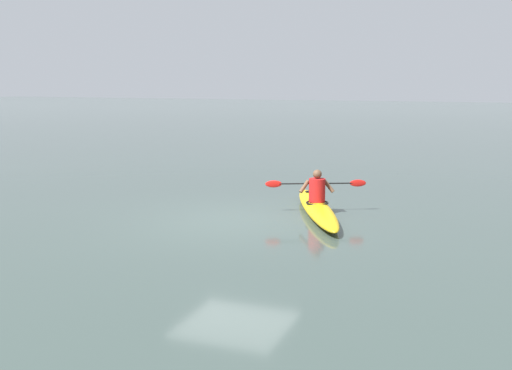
% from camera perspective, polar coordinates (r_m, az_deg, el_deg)
% --- Properties ---
extents(ground_plane, '(160.00, 160.00, 0.00)m').
position_cam_1_polar(ground_plane, '(13.85, -1.96, -3.39)').
color(ground_plane, '#384742').
extents(kayak, '(2.46, 4.47, 0.31)m').
position_cam_1_polar(kayak, '(14.49, 5.76, -2.19)').
color(kayak, '#EAB214').
rests_on(kayak, ground).
extents(kayaker, '(2.24, 1.05, 0.77)m').
position_cam_1_polar(kayaker, '(14.46, 5.76, -0.29)').
color(kayaker, red).
rests_on(kayaker, kayak).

